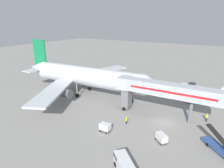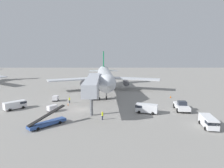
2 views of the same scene
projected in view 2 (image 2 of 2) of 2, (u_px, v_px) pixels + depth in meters
The scene contains 14 objects.
ground_plane at pixel (84, 110), 47.42m from camera, with size 300.00×300.00×0.00m, color gray.
airplane_at_gate at pixel (105, 76), 71.31m from camera, with size 42.44×43.83×15.01m.
jet_bridge at pixel (94, 84), 48.69m from camera, with size 4.05×22.97×7.94m.
pushback_tug at pixel (182, 106), 46.76m from camera, with size 3.70×6.75×2.35m.
belt_loader_truck at pixel (48, 122), 36.61m from camera, with size 6.32×6.60×3.45m.
service_van_mid_right at pixel (146, 108), 44.57m from camera, with size 5.32×3.43×2.17m.
service_van_far_center at pixel (16, 105), 47.90m from camera, with size 4.82×5.04×2.00m.
service_van_near_left at pixel (209, 122), 35.74m from camera, with size 2.83×5.58×2.01m.
baggage_cart_mid_center at pixel (53, 108), 45.84m from camera, with size 2.44×2.55×1.55m.
baggage_cart_rear_left at pixel (56, 98), 56.13m from camera, with size 1.43×2.06×1.60m.
ground_crew_worker_foreground at pixel (70, 100), 53.90m from camera, with size 0.45×0.45×1.72m.
ground_crew_worker_midground at pixel (103, 115), 40.03m from camera, with size 0.49×0.49×1.87m.
safety_cone_alpha at pixel (171, 97), 60.26m from camera, with size 0.48×0.48×0.73m.
safety_cone_bravo at pixel (69, 104), 51.56m from camera, with size 0.31×0.31×0.48m.
Camera 2 is at (7.16, -45.84, 13.64)m, focal length 30.72 mm.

